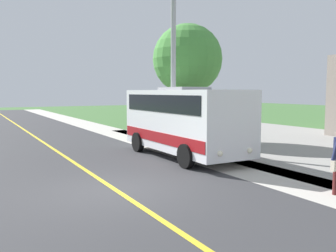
% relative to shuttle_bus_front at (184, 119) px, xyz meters
% --- Properties ---
extents(ground_plane, '(120.00, 120.00, 0.00)m').
position_rel_shuttle_bus_front_xyz_m(ground_plane, '(4.49, 3.62, -1.63)').
color(ground_plane, '#3D6633').
extents(road_surface, '(8.00, 100.00, 0.01)m').
position_rel_shuttle_bus_front_xyz_m(road_surface, '(4.49, 3.62, -1.63)').
color(road_surface, '#333335').
rests_on(road_surface, ground).
extents(sidewalk, '(2.40, 100.00, 0.01)m').
position_rel_shuttle_bus_front_xyz_m(sidewalk, '(-0.71, 3.62, -1.63)').
color(sidewalk, '#B2ADA3').
rests_on(sidewalk, ground).
extents(road_centre_line, '(0.16, 100.00, 0.00)m').
position_rel_shuttle_bus_front_xyz_m(road_centre_line, '(4.49, 3.62, -1.62)').
color(road_centre_line, gold).
rests_on(road_centre_line, ground).
extents(shuttle_bus_front, '(2.64, 6.95, 2.98)m').
position_rel_shuttle_bus_front_xyz_m(shuttle_bus_front, '(0.00, 0.00, 0.00)').
color(shuttle_bus_front, white).
rests_on(shuttle_bus_front, ground).
extents(street_light_pole, '(1.97, 0.24, 8.88)m').
position_rel_shuttle_bus_front_xyz_m(street_light_pole, '(-0.39, -1.77, 3.22)').
color(street_light_pole, '#9E9EA3').
rests_on(street_light_pole, ground).
extents(tree_curbside, '(3.92, 3.92, 6.57)m').
position_rel_shuttle_bus_front_xyz_m(tree_curbside, '(-2.91, -4.35, 2.96)').
color(tree_curbside, brown).
rests_on(tree_curbside, ground).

